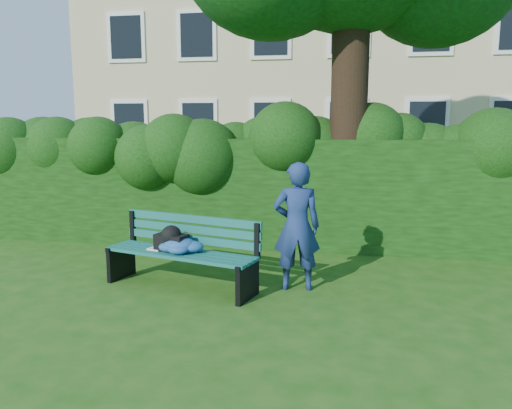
# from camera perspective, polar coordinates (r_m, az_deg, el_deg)

# --- Properties ---
(ground) EXTENTS (80.00, 80.00, 0.00)m
(ground) POSITION_cam_1_polar(r_m,az_deg,el_deg) (6.50, -0.94, -9.16)
(ground) COLOR #1D5011
(ground) RESTS_ON ground
(apartment_building) EXTENTS (16.00, 8.08, 12.00)m
(apartment_building) POSITION_cam_1_polar(r_m,az_deg,el_deg) (20.44, 7.04, 20.47)
(apartment_building) COLOR tan
(apartment_building) RESTS_ON ground
(hedge) EXTENTS (10.00, 1.00, 1.80)m
(hedge) POSITION_cam_1_polar(r_m,az_deg,el_deg) (8.41, 1.91, 1.43)
(hedge) COLOR black
(hedge) RESTS_ON ground
(park_bench) EXTENTS (2.07, 1.08, 0.89)m
(park_bench) POSITION_cam_1_polar(r_m,az_deg,el_deg) (6.35, -8.61, -5.04)
(park_bench) COLOR #105342
(park_bench) RESTS_ON ground
(man_reading) EXTENTS (0.64, 0.47, 1.60)m
(man_reading) POSITION_cam_1_polar(r_m,az_deg,el_deg) (6.16, 4.68, -2.51)
(man_reading) COLOR navy
(man_reading) RESTS_ON ground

